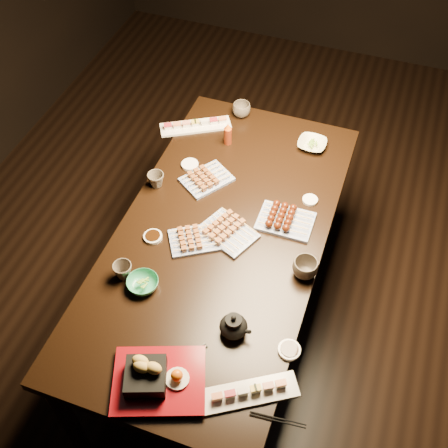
{
  "coord_description": "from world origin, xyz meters",
  "views": [
    {
      "loc": [
        0.39,
        -1.78,
        2.68
      ],
      "look_at": [
        -0.15,
        -0.27,
        0.77
      ],
      "focal_mm": 45.0,
      "sensor_mm": 36.0,
      "label": 1
    }
  ],
  "objects": [
    {
      "name": "chopsticks_se",
      "position": [
        0.32,
        -1.03,
        0.75
      ],
      "size": [
        0.2,
        0.04,
        0.01
      ],
      "primitive_type": null,
      "rotation": [
        0.0,
        0.0,
        0.09
      ],
      "color": "black",
      "rests_on": "dining_table"
    },
    {
      "name": "teacup_near_left",
      "position": [
        -0.46,
        -0.66,
        0.79
      ],
      "size": [
        0.11,
        0.11,
        0.07
      ],
      "primitive_type": "imported",
      "rotation": [
        0.0,
        0.0,
        0.5
      ],
      "color": "#50473D",
      "rests_on": "dining_table"
    },
    {
      "name": "teacup_mid_right",
      "position": [
        0.25,
        -0.4,
        0.79
      ],
      "size": [
        0.12,
        0.12,
        0.08
      ],
      "primitive_type": "imported",
      "rotation": [
        0.0,
        0.0,
        -0.19
      ],
      "color": "#50473D",
      "rests_on": "dining_table"
    },
    {
      "name": "yakitori_plate_right",
      "position": [
        -0.12,
        -0.3,
        0.78
      ],
      "size": [
        0.29,
        0.26,
        0.06
      ],
      "primitive_type": null,
      "rotation": [
        0.0,
        0.0,
        -0.42
      ],
      "color": "#828EB6",
      "rests_on": "dining_table"
    },
    {
      "name": "condiment_bottle",
      "position": [
        -0.32,
        0.27,
        0.81
      ],
      "size": [
        0.05,
        0.05,
        0.13
      ],
      "primitive_type": "cylinder",
      "rotation": [
        0.0,
        0.0,
        -0.17
      ],
      "color": "maroon",
      "rests_on": "dining_table"
    },
    {
      "name": "yakitori_plate_left",
      "position": [
        -0.33,
        -0.02,
        0.78
      ],
      "size": [
        0.26,
        0.28,
        0.06
      ],
      "primitive_type": null,
      "rotation": [
        0.0,
        0.0,
        0.97
      ],
      "color": "#828EB6",
      "rests_on": "dining_table"
    },
    {
      "name": "teapot",
      "position": [
        0.06,
        -0.75,
        0.8
      ],
      "size": [
        0.15,
        0.15,
        0.11
      ],
      "primitive_type": null,
      "rotation": [
        0.0,
        0.0,
        -0.14
      ],
      "color": "black",
      "rests_on": "dining_table"
    },
    {
      "name": "edamame_bowl_cream",
      "position": [
        0.09,
        0.38,
        0.77
      ],
      "size": [
        0.15,
        0.15,
        0.04
      ],
      "primitive_type": "imported",
      "rotation": [
        0.0,
        0.0,
        -0.03
      ],
      "color": "beige",
      "rests_on": "dining_table"
    },
    {
      "name": "tempura_tray",
      "position": [
        -0.13,
        -1.04,
        0.81
      ],
      "size": [
        0.41,
        0.37,
        0.12
      ],
      "primitive_type": null,
      "rotation": [
        0.0,
        0.0,
        0.36
      ],
      "color": "black",
      "rests_on": "dining_table"
    },
    {
      "name": "sauce_dish_west",
      "position": [
        -0.43,
        -0.43,
        0.76
      ],
      "size": [
        0.11,
        0.11,
        0.01
      ],
      "primitive_type": "cylinder",
      "rotation": [
        0.0,
        0.0,
        0.51
      ],
      "color": "white",
      "rests_on": "dining_table"
    },
    {
      "name": "sauce_dish_nw",
      "position": [
        -0.44,
        0.05,
        0.76
      ],
      "size": [
        0.09,
        0.09,
        0.01
      ],
      "primitive_type": "cylinder",
      "rotation": [
        0.0,
        0.0,
        0.06
      ],
      "color": "white",
      "rests_on": "dining_table"
    },
    {
      "name": "teacup_far_right",
      "position": [
        -0.33,
        0.5,
        0.79
      ],
      "size": [
        0.1,
        0.1,
        0.08
      ],
      "primitive_type": "imported",
      "rotation": [
        0.0,
        0.0,
        0.01
      ],
      "color": "#50473D",
      "rests_on": "dining_table"
    },
    {
      "name": "edamame_bowl_green",
      "position": [
        -0.36,
        -0.68,
        0.77
      ],
      "size": [
        0.15,
        0.15,
        0.04
      ],
      "primitive_type": "imported",
      "rotation": [
        0.0,
        0.0,
        -0.18
      ],
      "color": "#2F9166",
      "rests_on": "dining_table"
    },
    {
      "name": "teacup_far_left",
      "position": [
        -0.54,
        -0.13,
        0.79
      ],
      "size": [
        0.11,
        0.11,
        0.07
      ],
      "primitive_type": "imported",
      "rotation": [
        0.0,
        0.0,
        0.51
      ],
      "color": "#50473D",
      "rests_on": "dining_table"
    },
    {
      "name": "sauce_dish_east",
      "position": [
        0.17,
        0.02,
        0.76
      ],
      "size": [
        0.1,
        0.1,
        0.01
      ],
      "primitive_type": "cylinder",
      "rotation": [
        0.0,
        0.0,
        0.55
      ],
      "color": "white",
      "rests_on": "dining_table"
    },
    {
      "name": "sushi_platter_far",
      "position": [
        -0.52,
        0.33,
        0.77
      ],
      "size": [
        0.37,
        0.27,
        0.05
      ],
      "primitive_type": null,
      "rotation": [
        0.0,
        0.0,
        3.66
      ],
      "color": "white",
      "rests_on": "dining_table"
    },
    {
      "name": "sauce_dish_se",
      "position": [
        0.28,
        -0.76,
        0.76
      ],
      "size": [
        0.1,
        0.1,
        0.02
      ],
      "primitive_type": "cylinder",
      "rotation": [
        0.0,
        0.0,
        -0.21
      ],
      "color": "white",
      "rests_on": "dining_table"
    },
    {
      "name": "chopsticks_near",
      "position": [
        -0.08,
        -0.94,
        0.75
      ],
      "size": [
        0.14,
        0.21,
        0.01
      ],
      "primitive_type": null,
      "rotation": [
        0.0,
        0.0,
        1.0
      ],
      "color": "black",
      "rests_on": "dining_table"
    },
    {
      "name": "dining_table",
      "position": [
        -0.15,
        -0.32,
        0.38
      ],
      "size": [
        1.2,
        1.93,
        0.75
      ],
      "primitive_type": "cube",
      "rotation": [
        0.0,
        0.0,
        0.18
      ],
      "color": "black",
      "rests_on": "ground"
    },
    {
      "name": "ground",
      "position": [
        0.0,
        0.0,
        0.0
      ],
      "size": [
        5.0,
        5.0,
        0.0
      ],
      "primitive_type": "plane",
      "color": "black",
      "rests_on": "ground"
    },
    {
      "name": "yakitori_plate_center",
      "position": [
        -0.25,
        -0.39,
        0.78
      ],
      "size": [
        0.26,
        0.24,
        0.05
      ],
      "primitive_type": null,
      "rotation": [
        0.0,
        0.0,
        0.55
      ],
      "color": "#828EB6",
      "rests_on": "dining_table"
    },
    {
      "name": "tsukune_plate",
      "position": [
        0.1,
        -0.15,
        0.78
      ],
      "size": [
        0.25,
        0.18,
        0.06
      ],
      "primitive_type": null,
      "rotation": [
        0.0,
        0.0,
        0.0
      ],
      "color": "#828EB6",
      "rests_on": "dining_table"
    },
    {
      "name": "sushi_platter_near",
      "position": [
        0.19,
        -0.97,
        0.77
      ],
      "size": [
        0.36,
        0.27,
        0.04
      ],
      "primitive_type": null,
      "rotation": [
        0.0,
        0.0,
        0.55
      ],
      "color": "white",
      "rests_on": "dining_table"
    }
  ]
}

